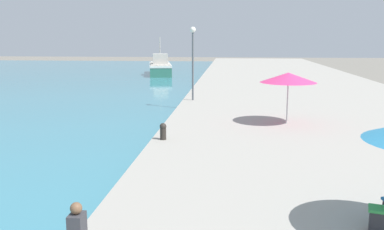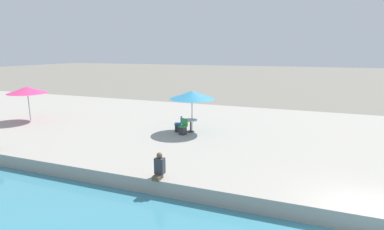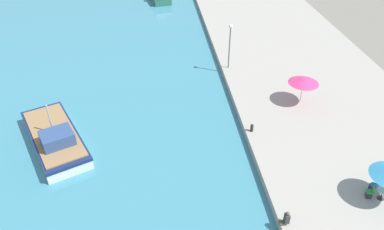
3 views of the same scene
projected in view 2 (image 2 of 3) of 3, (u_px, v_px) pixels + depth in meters
name	position (u px, v px, depth m)	size (l,w,h in m)	color
cafe_umbrella_pink	(192.00, 95.00, 17.39)	(2.66, 2.66, 2.43)	#B7B7B7
cafe_umbrella_white	(27.00, 90.00, 20.15)	(2.57, 2.57, 2.35)	#B7B7B7
cafe_table	(191.00, 123.00, 17.65)	(0.80, 0.80, 0.74)	#333338
cafe_chair_left	(183.00, 129.00, 17.13)	(0.52, 0.50, 0.91)	#2D2D33
cafe_chair_right	(178.00, 126.00, 17.73)	(0.51, 0.53, 0.91)	#2D2D33
person_at_quay	(159.00, 167.00, 11.25)	(0.54, 0.36, 0.99)	brown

